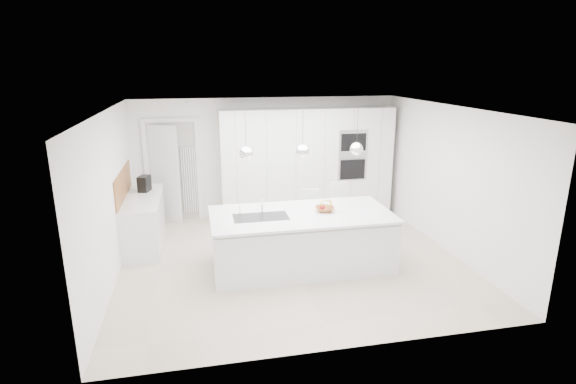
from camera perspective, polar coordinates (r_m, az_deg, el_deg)
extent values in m
plane|color=beige|center=(7.59, 0.47, -8.63)|extent=(5.50, 5.50, 0.00)
plane|color=white|center=(9.55, -2.69, 4.40)|extent=(5.50, 0.00, 5.50)
plane|color=white|center=(7.13, -21.67, -0.72)|extent=(0.00, 5.00, 5.00)
plane|color=white|center=(6.93, 0.51, 10.52)|extent=(5.50, 5.50, 0.00)
cube|color=white|center=(9.44, 2.41, 3.65)|extent=(3.60, 0.60, 2.30)
cube|color=white|center=(9.44, -15.90, 2.15)|extent=(0.76, 0.38, 2.00)
cube|color=white|center=(8.46, -17.82, -3.66)|extent=(0.60, 1.80, 0.86)
cube|color=white|center=(8.32, -18.07, -0.74)|extent=(0.62, 1.82, 0.04)
cube|color=#9C6031|center=(8.29, -20.21, 0.95)|extent=(0.02, 1.80, 0.50)
cube|color=white|center=(7.17, 1.77, -6.40)|extent=(2.80, 1.20, 0.86)
cube|color=white|center=(7.06, 1.71, -2.87)|extent=(2.84, 1.40, 0.04)
cylinder|color=white|center=(7.04, -3.33, -1.49)|extent=(0.02, 0.02, 0.30)
sphere|color=white|center=(6.61, -5.34, 4.93)|extent=(0.20, 0.20, 0.20)
sphere|color=white|center=(6.75, 1.88, 5.22)|extent=(0.20, 0.20, 0.20)
sphere|color=white|center=(7.00, 8.69, 5.43)|extent=(0.20, 0.20, 0.20)
imported|color=#9C6031|center=(7.15, 4.71, -2.17)|extent=(0.35, 0.35, 0.07)
cube|color=black|center=(8.65, -17.78, 1.02)|extent=(0.24, 0.30, 0.29)
sphere|color=#A51B20|center=(7.13, 4.37, -1.98)|extent=(0.08, 0.08, 0.08)
sphere|color=#A51B20|center=(7.13, 4.36, -1.91)|extent=(0.09, 0.09, 0.09)
torus|color=gold|center=(7.16, 4.86, -1.45)|extent=(0.25, 0.18, 0.22)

